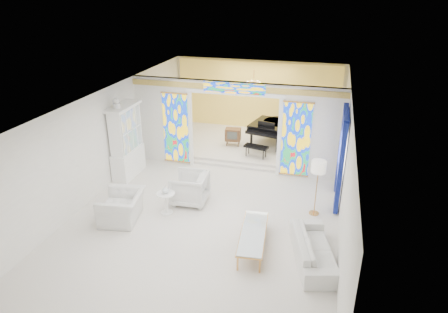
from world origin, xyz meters
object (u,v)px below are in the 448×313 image
(grand_piano, at_px, (275,126))
(coffee_table, at_px, (253,233))
(china_cabinet, at_px, (127,142))
(armchair_right, at_px, (190,188))
(tv_console, at_px, (233,135))
(sofa, at_px, (314,249))
(armchair_left, at_px, (122,207))

(grand_piano, bearing_deg, coffee_table, -73.39)
(china_cabinet, distance_m, grand_piano, 5.59)
(china_cabinet, xyz_separation_m, armchair_right, (2.54, -1.16, -0.72))
(tv_console, bearing_deg, armchair_right, -99.13)
(china_cabinet, xyz_separation_m, sofa, (6.17, -2.91, -0.86))
(sofa, bearing_deg, grand_piano, 1.19)
(sofa, distance_m, grand_piano, 6.82)
(coffee_table, xyz_separation_m, tv_console, (-1.97, 5.83, 0.22))
(china_cabinet, height_order, armchair_left, china_cabinet)
(china_cabinet, relative_size, grand_piano, 1.01)
(coffee_table, bearing_deg, sofa, -4.00)
(coffee_table, relative_size, tv_console, 2.98)
(grand_piano, relative_size, tv_console, 4.07)
(china_cabinet, distance_m, coffee_table, 5.56)
(china_cabinet, height_order, armchair_right, china_cabinet)
(sofa, distance_m, coffee_table, 1.44)
(armchair_right, xyz_separation_m, coffee_table, (2.19, -1.65, -0.06))
(armchair_left, height_order, armchair_right, armchair_right)
(china_cabinet, height_order, tv_console, china_cabinet)
(armchair_left, height_order, tv_console, tv_console)
(armchair_right, bearing_deg, coffee_table, 49.33)
(armchair_right, distance_m, coffee_table, 2.74)
(armchair_left, distance_m, tv_console, 5.79)
(grand_piano, bearing_deg, china_cabinet, -127.33)
(china_cabinet, xyz_separation_m, tv_console, (2.76, 3.02, -0.56))
(armchair_right, bearing_deg, tv_console, 173.36)
(grand_piano, xyz_separation_m, tv_console, (-1.49, -0.59, -0.27))
(armchair_left, height_order, sofa, armchair_left)
(coffee_table, bearing_deg, armchair_right, 143.03)
(china_cabinet, distance_m, tv_console, 4.13)
(china_cabinet, height_order, coffee_table, china_cabinet)
(armchair_left, xyz_separation_m, tv_console, (1.62, 5.56, 0.22))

